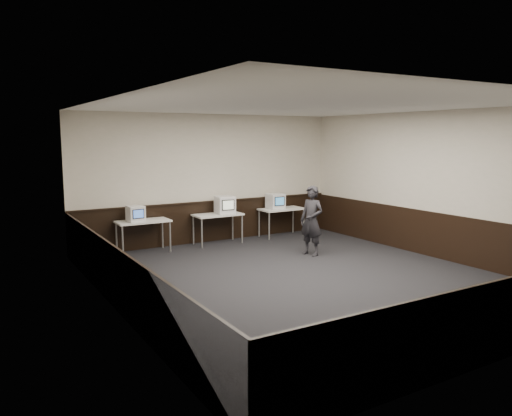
# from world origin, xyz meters

# --- Properties ---
(floor) EXTENTS (8.00, 8.00, 0.00)m
(floor) POSITION_xyz_m (0.00, 0.00, 0.00)
(floor) COLOR black
(floor) RESTS_ON ground
(ceiling) EXTENTS (8.00, 8.00, 0.00)m
(ceiling) POSITION_xyz_m (0.00, 0.00, 3.20)
(ceiling) COLOR white
(ceiling) RESTS_ON back_wall
(back_wall) EXTENTS (7.00, 0.00, 7.00)m
(back_wall) POSITION_xyz_m (0.00, 4.00, 1.60)
(back_wall) COLOR beige
(back_wall) RESTS_ON ground
(front_wall) EXTENTS (7.00, 0.00, 7.00)m
(front_wall) POSITION_xyz_m (0.00, -4.00, 1.60)
(front_wall) COLOR beige
(front_wall) RESTS_ON ground
(left_wall) EXTENTS (0.00, 8.00, 8.00)m
(left_wall) POSITION_xyz_m (-3.50, 0.00, 1.60)
(left_wall) COLOR beige
(left_wall) RESTS_ON ground
(right_wall) EXTENTS (0.00, 8.00, 8.00)m
(right_wall) POSITION_xyz_m (3.50, 0.00, 1.60)
(right_wall) COLOR beige
(right_wall) RESTS_ON ground
(wainscot_back) EXTENTS (6.98, 0.04, 1.00)m
(wainscot_back) POSITION_xyz_m (0.00, 3.98, 0.50)
(wainscot_back) COLOR black
(wainscot_back) RESTS_ON back_wall
(wainscot_front) EXTENTS (6.98, 0.04, 1.00)m
(wainscot_front) POSITION_xyz_m (0.00, -3.98, 0.50)
(wainscot_front) COLOR black
(wainscot_front) RESTS_ON front_wall
(wainscot_left) EXTENTS (0.04, 7.98, 1.00)m
(wainscot_left) POSITION_xyz_m (-3.48, 0.00, 0.50)
(wainscot_left) COLOR black
(wainscot_left) RESTS_ON left_wall
(wainscot_right) EXTENTS (0.04, 7.98, 1.00)m
(wainscot_right) POSITION_xyz_m (3.48, 0.00, 0.50)
(wainscot_right) COLOR black
(wainscot_right) RESTS_ON right_wall
(wainscot_rail) EXTENTS (6.98, 0.06, 0.04)m
(wainscot_rail) POSITION_xyz_m (0.00, 3.96, 1.02)
(wainscot_rail) COLOR black
(wainscot_rail) RESTS_ON wainscot_back
(desk_left) EXTENTS (1.20, 0.60, 0.75)m
(desk_left) POSITION_xyz_m (-1.90, 3.60, 0.68)
(desk_left) COLOR silver
(desk_left) RESTS_ON ground
(desk_center) EXTENTS (1.20, 0.60, 0.75)m
(desk_center) POSITION_xyz_m (0.00, 3.60, 0.68)
(desk_center) COLOR silver
(desk_center) RESTS_ON ground
(desk_right) EXTENTS (1.20, 0.60, 0.75)m
(desk_right) POSITION_xyz_m (1.90, 3.60, 0.68)
(desk_right) COLOR silver
(desk_right) RESTS_ON ground
(emac_left) EXTENTS (0.37, 0.40, 0.35)m
(emac_left) POSITION_xyz_m (-2.08, 3.56, 0.93)
(emac_left) COLOR white
(emac_left) RESTS_ON desk_left
(emac_center) EXTENTS (0.48, 0.50, 0.43)m
(emac_center) POSITION_xyz_m (0.19, 3.59, 0.97)
(emac_center) COLOR white
(emac_center) RESTS_ON desk_center
(emac_right) EXTENTS (0.41, 0.44, 0.40)m
(emac_right) POSITION_xyz_m (1.73, 3.64, 0.95)
(emac_right) COLOR white
(emac_right) RESTS_ON desk_right
(person) EXTENTS (0.53, 0.66, 1.56)m
(person) POSITION_xyz_m (1.27, 1.46, 0.78)
(person) COLOR black
(person) RESTS_ON ground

